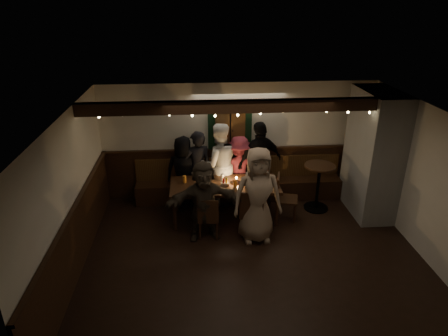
{
  "coord_description": "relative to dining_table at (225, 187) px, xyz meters",
  "views": [
    {
      "loc": [
        -0.98,
        -5.8,
        4.32
      ],
      "look_at": [
        -0.39,
        1.6,
        1.05
      ],
      "focal_mm": 32.0,
      "sensor_mm": 36.0,
      "label": 1
    }
  ],
  "objects": [
    {
      "name": "person_b",
      "position": [
        -0.53,
        0.65,
        0.14
      ],
      "size": [
        0.71,
        0.56,
        1.71
      ],
      "primitive_type": "imported",
      "rotation": [
        0.0,
        0.0,
        3.41
      ],
      "color": "black",
      "rests_on": "ground"
    },
    {
      "name": "high_top",
      "position": [
        2.02,
        0.25,
        -0.07
      ],
      "size": [
        0.64,
        0.64,
        1.03
      ],
      "color": "black",
      "rests_on": "ground"
    },
    {
      "name": "person_a",
      "position": [
        -0.83,
        0.69,
        0.07
      ],
      "size": [
        0.84,
        0.62,
        1.57
      ],
      "primitive_type": "imported",
      "rotation": [
        0.0,
        0.0,
        2.97
      ],
      "color": "black",
      "rests_on": "ground"
    },
    {
      "name": "person_f",
      "position": [
        -0.44,
        -0.68,
        0.07
      ],
      "size": [
        1.5,
        0.64,
        1.57
      ],
      "primitive_type": "imported",
      "rotation": [
        0.0,
        0.0,
        0.12
      ],
      "color": "#322920",
      "rests_on": "ground"
    },
    {
      "name": "room",
      "position": [
        1.46,
        0.02,
        0.36
      ],
      "size": [
        6.02,
        5.01,
        2.62
      ],
      "color": "black",
      "rests_on": "ground"
    },
    {
      "name": "dining_table",
      "position": [
        0.0,
        0.0,
        0.0
      ],
      "size": [
        2.19,
        0.94,
        0.95
      ],
      "color": "black",
      "rests_on": "ground"
    },
    {
      "name": "person_c",
      "position": [
        -0.07,
        0.7,
        0.21
      ],
      "size": [
        0.99,
        0.82,
        1.85
      ],
      "primitive_type": "imported",
      "rotation": [
        0.0,
        0.0,
        3.29
      ],
      "color": "silver",
      "rests_on": "ground"
    },
    {
      "name": "person_e",
      "position": [
        0.84,
        0.77,
        0.2
      ],
      "size": [
        1.16,
        0.84,
        1.83
      ],
      "primitive_type": "imported",
      "rotation": [
        0.0,
        0.0,
        3.55
      ],
      "color": "black",
      "rests_on": "ground"
    },
    {
      "name": "chair_near_right",
      "position": [
        0.46,
        -0.75,
        -0.16
      ],
      "size": [
        0.56,
        0.56,
        0.99
      ],
      "color": "black",
      "rests_on": "ground"
    },
    {
      "name": "chair_end",
      "position": [
        1.18,
        -0.08,
        -0.18
      ],
      "size": [
        0.52,
        0.52,
        0.95
      ],
      "color": "black",
      "rests_on": "ground"
    },
    {
      "name": "chair_near_left",
      "position": [
        -0.36,
        -0.72,
        -0.23
      ],
      "size": [
        0.43,
        0.43,
        0.86
      ],
      "color": "black",
      "rests_on": "ground"
    },
    {
      "name": "person_d",
      "position": [
        0.38,
        0.77,
        0.04
      ],
      "size": [
        0.99,
        0.58,
        1.51
      ],
      "primitive_type": "imported",
      "rotation": [
        0.0,
        0.0,
        3.16
      ],
      "color": "maroon",
      "rests_on": "ground"
    },
    {
      "name": "person_g",
      "position": [
        0.54,
        -0.8,
        0.21
      ],
      "size": [
        0.94,
        0.64,
        1.85
      ],
      "primitive_type": "imported",
      "rotation": [
        0.0,
        0.0,
        0.06
      ],
      "color": "gray",
      "rests_on": "ground"
    }
  ]
}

